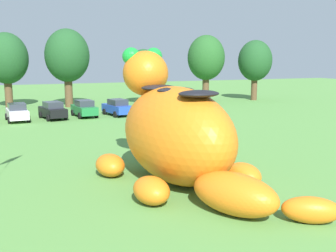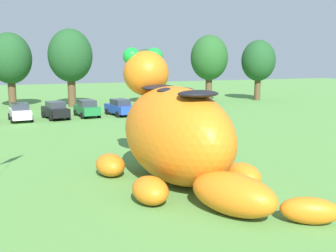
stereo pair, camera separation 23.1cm
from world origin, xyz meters
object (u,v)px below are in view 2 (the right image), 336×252
at_px(car_blue, 120,107).
at_px(car_green, 87,108).
at_px(spectator_mid_field, 166,114).
at_px(spectator_near_inflatable, 165,112).
at_px(car_black, 55,110).
at_px(giant_inflatable_creature, 176,133).
at_px(car_white, 20,112).

bearing_deg(car_blue, car_green, 173.98).
xyz_separation_m(car_green, car_blue, (3.37, -0.36, 0.00)).
bearing_deg(spectator_mid_field, spectator_near_inflatable, 74.56).
height_order(car_black, spectator_mid_field, car_black).
bearing_deg(spectator_mid_field, car_blue, 112.79).
bearing_deg(car_green, spectator_mid_field, -48.27).
bearing_deg(spectator_mid_field, car_green, 131.73).
relative_size(car_green, spectator_near_inflatable, 2.50).
bearing_deg(spectator_near_inflatable, giant_inflatable_creature, -109.16).
distance_m(giant_inflatable_creature, car_white, 23.83).
xyz_separation_m(car_white, spectator_mid_field, (12.51, -6.29, -0.01)).
relative_size(giant_inflatable_creature, car_white, 2.92).
relative_size(giant_inflatable_creature, car_green, 2.90).
distance_m(car_green, spectator_near_inflatable, 8.60).
relative_size(car_blue, spectator_mid_field, 2.55).
xyz_separation_m(giant_inflatable_creature, car_blue, (3.10, 22.99, -1.51)).
height_order(car_blue, spectator_near_inflatable, car_blue).
height_order(car_blue, spectator_mid_field, car_blue).
distance_m(giant_inflatable_creature, spectator_mid_field, 17.59).
bearing_deg(car_blue, spectator_near_inflatable, -61.01).
bearing_deg(spectator_mid_field, car_white, 153.30).
distance_m(giant_inflatable_creature, car_black, 23.28).
height_order(giant_inflatable_creature, spectator_near_inflatable, giant_inflatable_creature).
relative_size(car_white, car_blue, 0.97).
bearing_deg(car_black, car_blue, 0.13).
bearing_deg(car_black, car_white, -177.28).
bearing_deg(car_white, car_green, 4.68).
bearing_deg(spectator_mid_field, car_black, 145.04).
xyz_separation_m(car_black, spectator_near_inflatable, (9.51, -5.41, -0.01)).
relative_size(giant_inflatable_creature, spectator_near_inflatable, 7.23).
bearing_deg(car_black, giant_inflatable_creature, -81.56).
height_order(car_green, spectator_near_inflatable, car_green).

